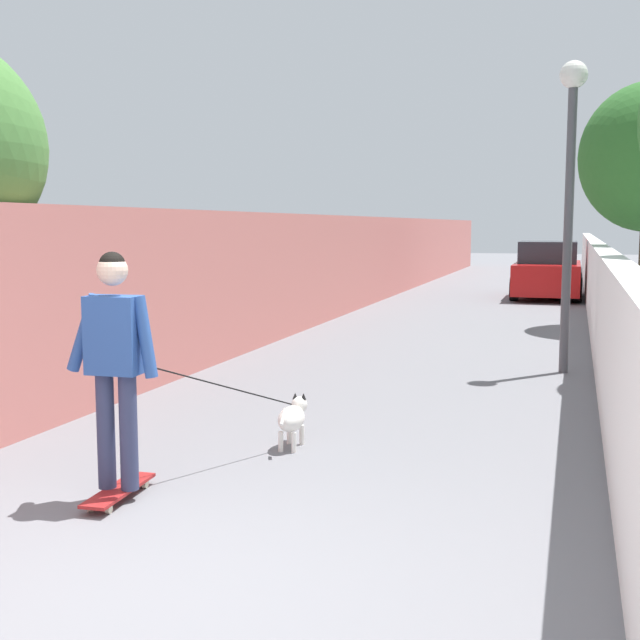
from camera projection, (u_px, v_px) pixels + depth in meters
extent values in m
plane|color=slate|center=(464.00, 317.00, 17.56)|extent=(80.00, 80.00, 0.00)
cube|color=#CC726B|center=(317.00, 269.00, 16.35)|extent=(48.00, 0.30, 2.19)
cube|color=white|center=(600.00, 290.00, 14.76)|extent=(48.00, 0.30, 1.59)
cylinder|color=#4C4C51|center=(568.00, 232.00, 10.70)|extent=(0.12, 0.12, 3.78)
sphere|color=silver|center=(574.00, 75.00, 10.46)|extent=(0.36, 0.36, 0.36)
cube|color=maroon|center=(119.00, 490.00, 5.86)|extent=(0.81, 0.25, 0.02)
cylinder|color=beige|center=(128.00, 483.00, 6.16)|extent=(0.06, 0.03, 0.06)
cylinder|color=beige|center=(145.00, 484.00, 6.12)|extent=(0.06, 0.03, 0.06)
cylinder|color=beige|center=(91.00, 508.00, 5.62)|extent=(0.06, 0.03, 0.06)
cylinder|color=beige|center=(109.00, 509.00, 5.58)|extent=(0.06, 0.03, 0.06)
cylinder|color=#333859|center=(106.00, 431.00, 5.83)|extent=(0.14, 0.14, 0.85)
cylinder|color=#333859|center=(129.00, 432.00, 5.79)|extent=(0.14, 0.14, 0.85)
cube|color=#2D5199|center=(114.00, 335.00, 5.73)|extent=(0.24, 0.39, 0.56)
cylinder|color=#2D5199|center=(84.00, 333.00, 5.79)|extent=(0.11, 0.29, 0.58)
cylinder|color=#2D5199|center=(145.00, 337.00, 5.67)|extent=(0.10, 0.18, 0.59)
sphere|color=beige|center=(112.00, 270.00, 5.68)|extent=(0.22, 0.22, 0.22)
sphere|color=black|center=(112.00, 265.00, 5.67)|extent=(0.19, 0.19, 0.19)
ellipsoid|color=white|center=(291.00, 419.00, 7.19)|extent=(0.43, 0.25, 0.22)
sphere|color=white|center=(299.00, 405.00, 7.45)|extent=(0.15, 0.15, 0.15)
cone|color=black|center=(295.00, 396.00, 7.45)|extent=(0.05, 0.05, 0.06)
cone|color=black|center=(304.00, 396.00, 7.43)|extent=(0.05, 0.05, 0.06)
cylinder|color=white|center=(289.00, 434.00, 7.36)|extent=(0.04, 0.04, 0.18)
cylinder|color=white|center=(302.00, 435.00, 7.33)|extent=(0.04, 0.04, 0.18)
cylinder|color=white|center=(281.00, 442.00, 7.10)|extent=(0.04, 0.04, 0.18)
cylinder|color=white|center=(294.00, 442.00, 7.07)|extent=(0.04, 0.04, 0.18)
cylinder|color=white|center=(283.00, 417.00, 6.94)|extent=(0.14, 0.04, 0.13)
cylinder|color=black|center=(213.00, 383.00, 6.46)|extent=(1.67, 0.75, 0.66)
cube|color=#B71414|center=(547.00, 277.00, 22.00)|extent=(3.83, 1.70, 0.80)
cube|color=#262B33|center=(548.00, 252.00, 21.92)|extent=(1.99, 1.50, 0.60)
cylinder|color=black|center=(520.00, 283.00, 23.39)|extent=(0.64, 0.22, 0.64)
cylinder|color=black|center=(577.00, 284.00, 22.92)|extent=(0.64, 0.22, 0.64)
cylinder|color=black|center=(514.00, 289.00, 21.14)|extent=(0.64, 0.22, 0.64)
cylinder|color=black|center=(577.00, 290.00, 20.67)|extent=(0.64, 0.22, 0.64)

